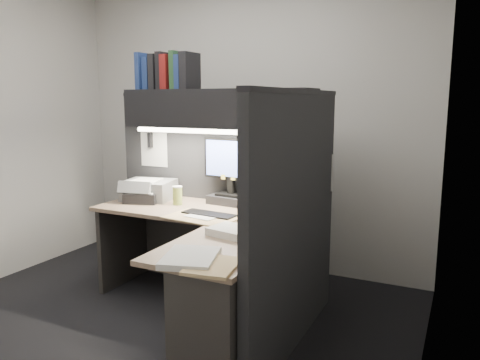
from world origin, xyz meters
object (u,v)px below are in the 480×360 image
at_px(monitor, 231,178).
at_px(printer, 149,190).
at_px(telephone, 287,207).
at_px(coffee_cup, 178,196).
at_px(notebook_stack, 143,197).
at_px(keyboard, 209,214).
at_px(desk, 204,275).
at_px(overhead_shelf, 217,109).

height_order(monitor, printer, monitor).
height_order(telephone, coffee_cup, coffee_cup).
bearing_deg(notebook_stack, coffee_cup, 7.06).
bearing_deg(monitor, telephone, -4.75).
relative_size(keyboard, coffee_cup, 2.89).
relative_size(telephone, notebook_stack, 0.85).
xyz_separation_m(desk, telephone, (0.30, 0.72, 0.33)).
bearing_deg(printer, desk, -47.75).
distance_m(telephone, notebook_stack, 1.22).
distance_m(keyboard, coffee_cup, 0.47).
distance_m(printer, notebook_stack, 0.12).
xyz_separation_m(printer, notebook_stack, (0.03, -0.11, -0.04)).
bearing_deg(coffee_cup, monitor, 28.91).
bearing_deg(telephone, coffee_cup, -169.05).
bearing_deg(monitor, coffee_cup, -145.17).
bearing_deg(desk, coffee_cup, 134.29).
relative_size(keyboard, notebook_stack, 1.51).
distance_m(overhead_shelf, keyboard, 0.85).
xyz_separation_m(telephone, printer, (-1.24, -0.04, 0.04)).
xyz_separation_m(coffee_cup, printer, (-0.34, 0.08, 0.01)).
bearing_deg(telephone, overhead_shelf, -179.07).
relative_size(monitor, coffee_cup, 3.76).
xyz_separation_m(overhead_shelf, keyboard, (0.12, -0.35, -0.76)).
height_order(telephone, printer, printer).
bearing_deg(keyboard, monitor, 99.79).
distance_m(desk, keyboard, 0.53).
distance_m(coffee_cup, printer, 0.35).
relative_size(telephone, printer, 0.58).
bearing_deg(coffee_cup, notebook_stack, -172.94).
bearing_deg(monitor, printer, -163.54).
distance_m(desk, overhead_shelf, 1.33).
bearing_deg(monitor, notebook_stack, -154.39).
height_order(monitor, coffee_cup, monitor).
height_order(overhead_shelf, telephone, overhead_shelf).
height_order(desk, overhead_shelf, overhead_shelf).
xyz_separation_m(monitor, printer, (-0.72, -0.13, -0.13)).
bearing_deg(telephone, notebook_stack, -169.04).
bearing_deg(notebook_stack, printer, 102.79).
bearing_deg(printer, overhead_shelf, -5.48).
xyz_separation_m(keyboard, telephone, (0.49, 0.32, 0.04)).
bearing_deg(telephone, keyboard, -142.63).
distance_m(monitor, coffee_cup, 0.45).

